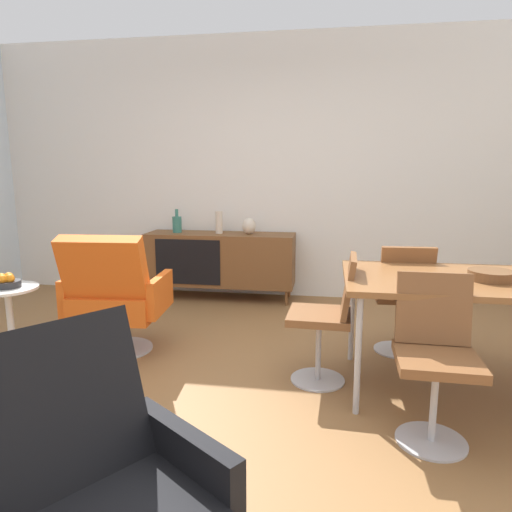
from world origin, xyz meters
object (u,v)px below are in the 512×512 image
side_table_round (10,313)px  sideboard (220,259)px  vase_ceramic_small (177,224)px  dining_chair_front_left (435,352)px  fruit_bowl (6,282)px  dining_chair_back_left (402,295)px  dining_table (477,285)px  lounge_chair_red (115,294)px  dining_chair_near_window (329,314)px  vase_sculptural_dark (219,222)px  wooden_bowl_on_table (491,275)px  armchair_black_shell (71,509)px  vase_cobalt (249,226)px

side_table_round → sideboard: bearing=55.3°
vase_ceramic_small → dining_chair_front_left: vase_ceramic_small is taller
vase_ceramic_small → fruit_bowl: size_ratio=1.27×
dining_chair_back_left → fruit_bowl: size_ratio=4.28×
dining_table → lounge_chair_red: bearing=174.8°
sideboard → dining_chair_near_window: (1.18, -1.87, 0.03)m
side_table_round → fruit_bowl: 0.24m
lounge_chair_red → side_table_round: lounge_chair_red is taller
dining_chair_near_window → fruit_bowl: bearing=177.5°
side_table_round → fruit_bowl: size_ratio=2.60×
vase_ceramic_small → fruit_bowl: bearing=-112.8°
dining_chair_front_left → fruit_bowl: 3.01m
vase_sculptural_dark → dining_chair_back_left: vase_sculptural_dark is taller
dining_table → dining_chair_near_window: bearing=-179.8°
vase_ceramic_small → wooden_bowl_on_table: size_ratio=0.98×
lounge_chair_red → vase_sculptural_dark: bearing=76.0°
dining_chair_near_window → side_table_round: (-2.39, 0.11, -0.15)m
vase_sculptural_dark → wooden_bowl_on_table: (2.13, -1.92, -0.07)m
vase_ceramic_small → side_table_round: size_ratio=0.49×
lounge_chair_red → armchair_black_shell: (0.90, -2.10, 0.00)m
dining_table → side_table_round: (-3.28, 0.10, -0.38)m
lounge_chair_red → side_table_round: bearing=-171.4°
dining_chair_back_left → lounge_chair_red: lounge_chair_red is taller
armchair_black_shell → side_table_round: size_ratio=1.82×
dining_chair_back_left → dining_table: bearing=-58.2°
vase_cobalt → dining_chair_near_window: (0.86, -1.87, -0.34)m
vase_ceramic_small → dining_chair_near_window: 2.52m
vase_cobalt → side_table_round: 2.39m
dining_table → vase_ceramic_small: bearing=143.7°
sideboard → dining_chair_front_left: 2.97m
dining_table → fruit_bowl: dining_table is taller
dining_table → side_table_round: dining_table is taller
vase_sculptural_dark → wooden_bowl_on_table: 2.86m
vase_sculptural_dark → fruit_bowl: (-1.21, -1.76, -0.28)m
dining_chair_near_window → lounge_chair_red: lounge_chair_red is taller
dining_chair_near_window → dining_chair_back_left: bearing=46.0°
dining_chair_back_left → side_table_round: 2.98m
dining_table → wooden_bowl_on_table: 0.10m
fruit_bowl → dining_chair_front_left: bearing=-12.7°
sideboard → dining_chair_front_left: dining_chair_front_left is taller
vase_ceramic_small → armchair_black_shell: bearing=-75.6°
dining_table → dining_chair_back_left: bearing=121.8°
sideboard → dining_chair_back_left: bearing=-37.2°
sideboard → vase_cobalt: vase_cobalt is taller
dining_chair_back_left → fruit_bowl: dining_chair_back_left is taller
side_table_round → dining_chair_front_left: bearing=-12.7°
dining_chair_near_window → armchair_black_shell: 2.00m
dining_table → dining_chair_front_left: (-0.35, -0.56, -0.23)m
dining_table → armchair_black_shell: bearing=-130.1°
wooden_bowl_on_table → dining_chair_near_window: size_ratio=0.30×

